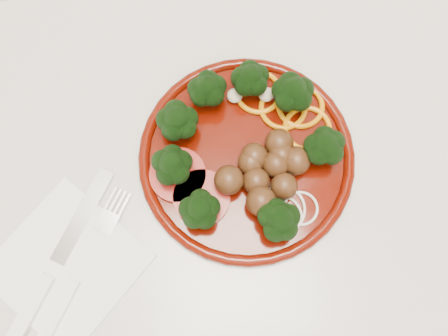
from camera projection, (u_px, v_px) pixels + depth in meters
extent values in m
cube|color=silver|center=(222.00, 231.00, 1.06)|extent=(2.40, 0.60, 0.87)
cube|color=beige|center=(221.00, 179.00, 0.62)|extent=(2.40, 0.60, 0.03)
cylinder|color=#440902|center=(246.00, 158.00, 0.61)|extent=(0.26, 0.26, 0.01)
torus|color=#440902|center=(247.00, 157.00, 0.60)|extent=(0.26, 0.26, 0.01)
sphere|color=#4C2913|center=(276.00, 164.00, 0.58)|extent=(0.03, 0.03, 0.03)
sphere|color=#4C2913|center=(279.00, 143.00, 0.59)|extent=(0.03, 0.03, 0.03)
sphere|color=#4C2913|center=(254.00, 156.00, 0.59)|extent=(0.03, 0.03, 0.03)
sphere|color=#4C2913|center=(229.00, 181.00, 0.58)|extent=(0.03, 0.03, 0.03)
sphere|color=#4C2913|center=(261.00, 202.00, 0.57)|extent=(0.03, 0.03, 0.03)
sphere|color=#4C2913|center=(284.00, 186.00, 0.58)|extent=(0.03, 0.03, 0.03)
sphere|color=#4C2913|center=(256.00, 181.00, 0.58)|extent=(0.03, 0.03, 0.03)
sphere|color=#4C2913|center=(296.00, 161.00, 0.58)|extent=(0.03, 0.03, 0.03)
sphere|color=#4C2913|center=(282.00, 155.00, 0.59)|extent=(0.03, 0.03, 0.03)
sphere|color=#4C2913|center=(251.00, 162.00, 0.58)|extent=(0.03, 0.03, 0.03)
torus|color=#CC7507|center=(283.00, 108.00, 0.62)|extent=(0.06, 0.06, 0.01)
torus|color=#CC7507|center=(307.00, 128.00, 0.61)|extent=(0.06, 0.06, 0.01)
torus|color=#CC7507|center=(258.00, 92.00, 0.62)|extent=(0.06, 0.06, 0.01)
torus|color=#CC7507|center=(300.00, 106.00, 0.62)|extent=(0.06, 0.06, 0.01)
cylinder|color=#720A07|center=(178.00, 175.00, 0.59)|extent=(0.07, 0.07, 0.01)
cylinder|color=#720A07|center=(202.00, 198.00, 0.59)|extent=(0.07, 0.07, 0.01)
torus|color=beige|center=(281.00, 216.00, 0.58)|extent=(0.05, 0.05, 0.00)
torus|color=beige|center=(301.00, 208.00, 0.58)|extent=(0.04, 0.04, 0.00)
torus|color=beige|center=(282.00, 209.00, 0.58)|extent=(0.06, 0.06, 0.00)
ellipsoid|color=#C6B793|center=(235.00, 96.00, 0.62)|extent=(0.02, 0.02, 0.01)
ellipsoid|color=#C6B793|center=(186.00, 120.00, 0.61)|extent=(0.02, 0.02, 0.01)
ellipsoid|color=#C6B793|center=(266.00, 95.00, 0.62)|extent=(0.02, 0.02, 0.01)
cube|color=white|center=(67.00, 265.00, 0.58)|extent=(0.21, 0.21, 0.00)
cube|color=silver|center=(83.00, 216.00, 0.59)|extent=(0.09, 0.11, 0.00)
cube|color=white|center=(29.00, 312.00, 0.56)|extent=(0.07, 0.08, 0.01)
cube|color=white|center=(56.00, 315.00, 0.56)|extent=(0.06, 0.08, 0.01)
cube|color=silver|center=(107.00, 222.00, 0.59)|extent=(0.03, 0.04, 0.00)
cube|color=silver|center=(124.00, 205.00, 0.59)|extent=(0.02, 0.03, 0.00)
cube|color=silver|center=(120.00, 203.00, 0.59)|extent=(0.02, 0.03, 0.00)
cube|color=silver|center=(115.00, 201.00, 0.60)|extent=(0.02, 0.03, 0.00)
cube|color=silver|center=(110.00, 199.00, 0.60)|extent=(0.02, 0.03, 0.00)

